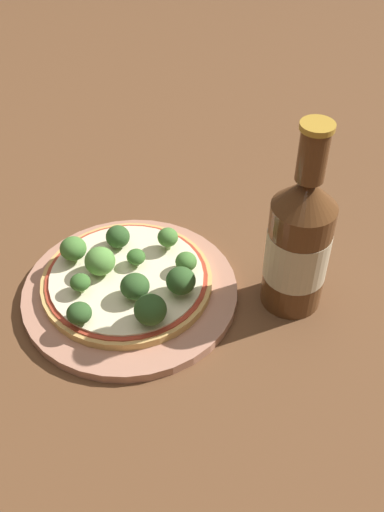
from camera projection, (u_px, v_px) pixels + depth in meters
name	position (u px, v px, depth m)	size (l,w,h in m)	color
ground_plane	(142.00, 284.00, 0.73)	(3.00, 3.00, 0.00)	brown
plate	(130.00, 292.00, 0.71)	(0.25, 0.25, 0.01)	tan
pizza	(127.00, 279.00, 0.70)	(0.20, 0.20, 0.01)	tan
broccoli_floret_0	(116.00, 238.00, 0.73)	(0.03, 0.03, 0.03)	#89A866
broccoli_floret_1	(80.00, 283.00, 0.67)	(0.02, 0.02, 0.02)	#89A866
broccoli_floret_2	(186.00, 262.00, 0.70)	(0.03, 0.03, 0.02)	#89A866
broccoli_floret_3	(73.00, 249.00, 0.71)	(0.03, 0.03, 0.03)	#89A866
broccoli_floret_4	(79.00, 313.00, 0.64)	(0.03, 0.03, 0.02)	#89A866
broccoli_floret_5	(100.00, 261.00, 0.69)	(0.04, 0.04, 0.03)	#89A866
broccoli_floret_6	(138.00, 256.00, 0.71)	(0.02, 0.02, 0.02)	#89A866
broccoli_floret_7	(168.00, 238.00, 0.72)	(0.03, 0.03, 0.03)	#89A866
broccoli_floret_8	(181.00, 281.00, 0.67)	(0.03, 0.03, 0.03)	#89A866
broccoli_floret_9	(135.00, 286.00, 0.66)	(0.03, 0.03, 0.03)	#89A866
broccoli_floret_10	(150.00, 310.00, 0.64)	(0.04, 0.04, 0.04)	#89A866
beer_bottle	(299.00, 243.00, 0.65)	(0.07, 0.07, 0.23)	#563319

